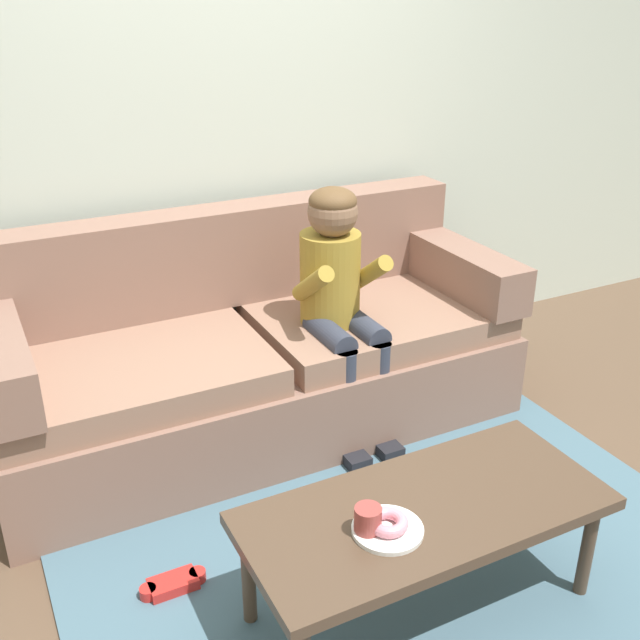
{
  "coord_description": "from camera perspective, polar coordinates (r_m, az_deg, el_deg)",
  "views": [
    {
      "loc": [
        -1.18,
        -1.91,
        1.86
      ],
      "look_at": [
        0.02,
        0.45,
        0.65
      ],
      "focal_mm": 41.7,
      "sensor_mm": 36.0,
      "label": 1
    }
  ],
  "objects": [
    {
      "name": "mug",
      "position": [
        2.2,
        3.69,
        -15.14
      ],
      "size": [
        0.08,
        0.08,
        0.09
      ],
      "primitive_type": "cylinder",
      "color": "#993D38",
      "rests_on": "coffee_table"
    },
    {
      "name": "toy_controller",
      "position": [
        2.67,
        -11.19,
        -19.33
      ],
      "size": [
        0.23,
        0.09,
        0.05
      ],
      "rotation": [
        0.0,
        0.0,
        -0.05
      ],
      "color": "red",
      "rests_on": "ground"
    },
    {
      "name": "area_rug",
      "position": [
        2.75,
        6.58,
        -17.94
      ],
      "size": [
        2.28,
        1.64,
        0.01
      ],
      "primitive_type": "cube",
      "color": "#476675",
      "rests_on": "ground"
    },
    {
      "name": "coffee_table",
      "position": [
        2.37,
        8.07,
        -14.71
      ],
      "size": [
        1.14,
        0.51,
        0.41
      ],
      "color": "#4C3828",
      "rests_on": "ground"
    },
    {
      "name": "donut",
      "position": [
        2.22,
        5.23,
        -15.23
      ],
      "size": [
        0.13,
        0.13,
        0.04
      ],
      "primitive_type": "torus",
      "rotation": [
        0.0,
        0.0,
        1.66
      ],
      "color": "pink",
      "rests_on": "plate"
    },
    {
      "name": "wall_back",
      "position": [
        3.55,
        -7.57,
        16.89
      ],
      "size": [
        8.0,
        0.1,
        2.8
      ],
      "primitive_type": "cube",
      "color": "beige",
      "rests_on": "ground"
    },
    {
      "name": "ground",
      "position": [
        2.92,
        3.81,
        -15.14
      ],
      "size": [
        10.0,
        10.0,
        0.0
      ],
      "primitive_type": "plane",
      "color": "brown"
    },
    {
      "name": "person_child",
      "position": [
        3.14,
        1.44,
        2.27
      ],
      "size": [
        0.34,
        0.58,
        1.1
      ],
      "color": "olive",
      "rests_on": "ground"
    },
    {
      "name": "couch",
      "position": [
        3.33,
        -5.04,
        -2.71
      ],
      "size": [
        2.27,
        0.9,
        0.94
      ],
      "color": "#846051",
      "rests_on": "ground"
    },
    {
      "name": "plate",
      "position": [
        2.23,
        5.2,
        -15.72
      ],
      "size": [
        0.21,
        0.21,
        0.01
      ],
      "primitive_type": "cylinder",
      "color": "white",
      "rests_on": "coffee_table"
    }
  ]
}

